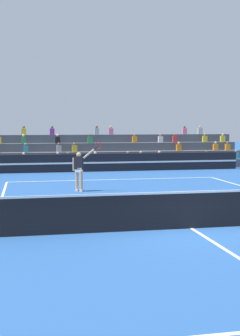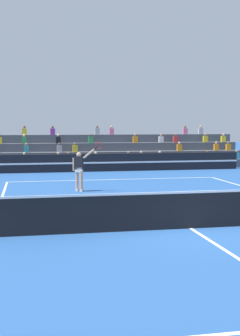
# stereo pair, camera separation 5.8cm
# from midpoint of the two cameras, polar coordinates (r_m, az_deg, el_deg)

# --- Properties ---
(ground_plane) EXTENTS (120.00, 120.00, 0.00)m
(ground_plane) POSITION_cam_midpoint_polar(r_m,az_deg,el_deg) (13.40, 8.56, -7.29)
(ground_plane) COLOR #285699
(court_lines) EXTENTS (11.10, 23.90, 0.01)m
(court_lines) POSITION_cam_midpoint_polar(r_m,az_deg,el_deg) (13.40, 8.57, -7.27)
(court_lines) COLOR white
(court_lines) RESTS_ON ground
(tennis_net) EXTENTS (12.00, 0.10, 1.10)m
(tennis_net) POSITION_cam_midpoint_polar(r_m,az_deg,el_deg) (13.29, 8.60, -5.00)
(tennis_net) COLOR #2D6B38
(tennis_net) RESTS_ON ground
(sponsor_banner_wall) EXTENTS (18.00, 0.26, 1.10)m
(sponsor_banner_wall) POSITION_cam_midpoint_polar(r_m,az_deg,el_deg) (29.05, -2.48, 0.67)
(sponsor_banner_wall) COLOR black
(sponsor_banner_wall) RESTS_ON ground
(bleacher_stand) EXTENTS (20.46, 3.80, 2.83)m
(bleacher_stand) POSITION_cam_midpoint_polar(r_m,az_deg,el_deg) (32.15, -3.36, 1.62)
(bleacher_stand) COLOR #4C515B
(bleacher_stand) RESTS_ON ground
(tennis_player) EXTENTS (1.30, 0.70, 2.23)m
(tennis_player) POSITION_cam_midpoint_polar(r_m,az_deg,el_deg) (20.42, -5.03, -0.13)
(tennis_player) COLOR tan
(tennis_player) RESTS_ON ground
(tennis_ball) EXTENTS (0.07, 0.07, 0.07)m
(tennis_ball) POSITION_cam_midpoint_polar(r_m,az_deg,el_deg) (18.89, 1.39, -3.44)
(tennis_ball) COLOR #C6DB33
(tennis_ball) RESTS_ON ground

